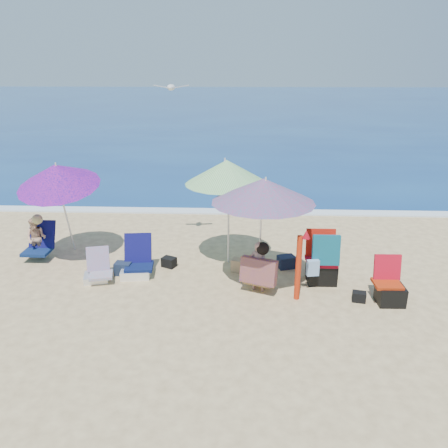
{
  "coord_description": "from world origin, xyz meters",
  "views": [
    {
      "loc": [
        0.05,
        -7.43,
        4.14
      ],
      "look_at": [
        -0.3,
        1.0,
        1.1
      ],
      "focal_mm": 35.46,
      "sensor_mm": 36.0,
      "label": 1
    }
  ],
  "objects_px": {
    "person_center": "(259,268)",
    "seagull": "(171,87)",
    "umbrella_blue": "(57,175)",
    "umbrella_turquoise": "(264,191)",
    "camp_chair_right": "(322,264)",
    "person_left": "(37,238)",
    "chair_navy": "(137,265)",
    "umbrella_striped": "(227,172)",
    "furled_umbrella": "(300,262)",
    "chair_rainbow": "(98,272)",
    "camp_chair_left": "(390,290)"
  },
  "relations": [
    {
      "from": "furled_umbrella",
      "to": "camp_chair_right",
      "type": "bearing_deg",
      "value": 52.84
    },
    {
      "from": "umbrella_blue",
      "to": "person_left",
      "type": "relative_size",
      "value": 2.26
    },
    {
      "from": "umbrella_blue",
      "to": "camp_chair_right",
      "type": "relative_size",
      "value": 2.19
    },
    {
      "from": "camp_chair_left",
      "to": "person_center",
      "type": "bearing_deg",
      "value": 171.78
    },
    {
      "from": "chair_navy",
      "to": "umbrella_striped",
      "type": "bearing_deg",
      "value": 20.1
    },
    {
      "from": "umbrella_turquoise",
      "to": "camp_chair_right",
      "type": "height_order",
      "value": "umbrella_turquoise"
    },
    {
      "from": "umbrella_striped",
      "to": "chair_navy",
      "type": "xyz_separation_m",
      "value": [
        -1.85,
        -0.68,
        -1.84
      ]
    },
    {
      "from": "chair_rainbow",
      "to": "camp_chair_left",
      "type": "xyz_separation_m",
      "value": [
        5.65,
        -0.67,
        0.09
      ]
    },
    {
      "from": "umbrella_turquoise",
      "to": "umbrella_striped",
      "type": "bearing_deg",
      "value": 123.42
    },
    {
      "from": "camp_chair_right",
      "to": "camp_chair_left",
      "type": "bearing_deg",
      "value": -34.48
    },
    {
      "from": "person_center",
      "to": "camp_chair_left",
      "type": "bearing_deg",
      "value": -8.22
    },
    {
      "from": "camp_chair_right",
      "to": "person_center",
      "type": "xyz_separation_m",
      "value": [
        -1.27,
        -0.43,
        0.1
      ]
    },
    {
      "from": "person_left",
      "to": "camp_chair_right",
      "type": "bearing_deg",
      "value": -8.61
    },
    {
      "from": "chair_navy",
      "to": "person_center",
      "type": "height_order",
      "value": "person_center"
    },
    {
      "from": "camp_chair_left",
      "to": "furled_umbrella",
      "type": "bearing_deg",
      "value": 178.03
    },
    {
      "from": "furled_umbrella",
      "to": "person_left",
      "type": "xyz_separation_m",
      "value": [
        -5.66,
        1.65,
        -0.29
      ]
    },
    {
      "from": "chair_rainbow",
      "to": "seagull",
      "type": "xyz_separation_m",
      "value": [
        1.39,
        1.66,
        3.53
      ]
    },
    {
      "from": "chair_rainbow",
      "to": "camp_chair_left",
      "type": "relative_size",
      "value": 0.81
    },
    {
      "from": "person_center",
      "to": "umbrella_striped",
      "type": "bearing_deg",
      "value": 117.25
    },
    {
      "from": "person_center",
      "to": "chair_navy",
      "type": "bearing_deg",
      "value": 166.25
    },
    {
      "from": "umbrella_blue",
      "to": "seagull",
      "type": "height_order",
      "value": "seagull"
    },
    {
      "from": "umbrella_striped",
      "to": "camp_chair_right",
      "type": "bearing_deg",
      "value": -24.14
    },
    {
      "from": "furled_umbrella",
      "to": "umbrella_turquoise",
      "type": "bearing_deg",
      "value": 143.81
    },
    {
      "from": "umbrella_blue",
      "to": "camp_chair_left",
      "type": "xyz_separation_m",
      "value": [
        6.65,
        -1.63,
        -1.69
      ]
    },
    {
      "from": "chair_navy",
      "to": "chair_rainbow",
      "type": "bearing_deg",
      "value": -158.59
    },
    {
      "from": "umbrella_blue",
      "to": "seagull",
      "type": "distance_m",
      "value": 3.05
    },
    {
      "from": "umbrella_turquoise",
      "to": "camp_chair_right",
      "type": "distance_m",
      "value": 2.0
    },
    {
      "from": "chair_navy",
      "to": "person_center",
      "type": "bearing_deg",
      "value": -13.75
    },
    {
      "from": "umbrella_striped",
      "to": "person_left",
      "type": "xyz_separation_m",
      "value": [
        -4.27,
        0.07,
        -1.57
      ]
    },
    {
      "from": "umbrella_striped",
      "to": "person_center",
      "type": "xyz_separation_m",
      "value": [
        0.66,
        -1.29,
        -1.56
      ]
    },
    {
      "from": "chair_navy",
      "to": "camp_chair_left",
      "type": "height_order",
      "value": "camp_chair_left"
    },
    {
      "from": "umbrella_striped",
      "to": "furled_umbrella",
      "type": "xyz_separation_m",
      "value": [
        1.39,
        -1.58,
        -1.28
      ]
    },
    {
      "from": "chair_navy",
      "to": "person_center",
      "type": "relative_size",
      "value": 0.79
    },
    {
      "from": "camp_chair_right",
      "to": "person_left",
      "type": "relative_size",
      "value": 1.03
    },
    {
      "from": "umbrella_blue",
      "to": "chair_navy",
      "type": "height_order",
      "value": "umbrella_blue"
    },
    {
      "from": "chair_navy",
      "to": "person_left",
      "type": "distance_m",
      "value": 2.55
    },
    {
      "from": "umbrella_striped",
      "to": "seagull",
      "type": "height_order",
      "value": "seagull"
    },
    {
      "from": "umbrella_turquoise",
      "to": "camp_chair_left",
      "type": "relative_size",
      "value": 2.6
    },
    {
      "from": "umbrella_blue",
      "to": "person_center",
      "type": "xyz_separation_m",
      "value": [
        4.26,
        -1.29,
        -1.45
      ]
    },
    {
      "from": "umbrella_turquoise",
      "to": "furled_umbrella",
      "type": "relative_size",
      "value": 1.61
    },
    {
      "from": "umbrella_blue",
      "to": "seagull",
      "type": "relative_size",
      "value": 3.19
    },
    {
      "from": "camp_chair_right",
      "to": "person_left",
      "type": "xyz_separation_m",
      "value": [
        -6.2,
        0.94,
        0.09
      ]
    },
    {
      "from": "person_left",
      "to": "person_center",
      "type": "bearing_deg",
      "value": -15.46
    },
    {
      "from": "seagull",
      "to": "chair_navy",
      "type": "bearing_deg",
      "value": -115.28
    },
    {
      "from": "camp_chair_left",
      "to": "seagull",
      "type": "xyz_separation_m",
      "value": [
        -4.25,
        2.33,
        3.44
      ]
    },
    {
      "from": "umbrella_blue",
      "to": "person_center",
      "type": "distance_m",
      "value": 4.68
    },
    {
      "from": "person_center",
      "to": "seagull",
      "type": "distance_m",
      "value": 4.21
    },
    {
      "from": "umbrella_turquoise",
      "to": "person_left",
      "type": "height_order",
      "value": "umbrella_turquoise"
    },
    {
      "from": "camp_chair_right",
      "to": "seagull",
      "type": "height_order",
      "value": "seagull"
    },
    {
      "from": "camp_chair_right",
      "to": "person_left",
      "type": "height_order",
      "value": "camp_chair_right"
    }
  ]
}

